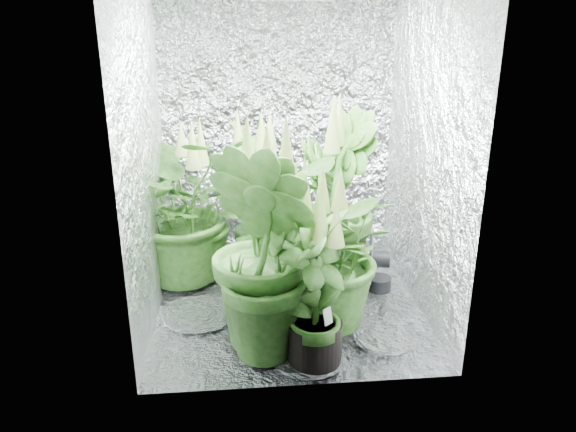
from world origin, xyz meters
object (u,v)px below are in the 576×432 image
Objects in this scene: plant_a at (185,209)px; plant_d at (275,234)px; plant_e at (322,254)px; plant_f at (315,293)px; plant_b at (257,202)px; plant_g at (266,253)px; circulation_fan at (375,266)px; plant_c at (334,204)px.

plant_a is 0.68m from plant_d.
plant_e is 1.07× the size of plant_f.
plant_a is at bearing -169.84° from plant_b.
plant_b is at bearing 101.21° from plant_d.
plant_a is 1.06m from plant_e.
plant_e is 0.36m from plant_f.
plant_f is at bearing -103.89° from plant_e.
plant_d is at bearing -78.79° from plant_b.
plant_a is at bearing 138.86° from plant_e.
plant_a is 1.02× the size of plant_b.
plant_d is at bearing 81.04° from plant_g.
plant_d is 0.40m from plant_e.
plant_g is (-0.23, 0.13, 0.17)m from plant_f.
plant_g is 3.21× the size of circulation_fan.
plant_d reaches higher than plant_f.
plant_c is at bearing -9.68° from plant_a.
plant_g reaches higher than circulation_fan.
plant_d is (-0.39, -0.21, -0.11)m from plant_c.
plant_c is 0.92m from plant_f.
plant_a is 0.97m from plant_c.
plant_b is at bearing 10.16° from plant_a.
plant_d is at bearing 125.99° from plant_e.
plant_f is (-0.08, -0.34, -0.05)m from plant_e.
plant_b is 0.91× the size of plant_c.
plant_g reaches higher than plant_c.
plant_g is (0.48, -0.90, 0.07)m from plant_a.
plant_c is 0.45m from plant_d.
plant_b is 0.90× the size of plant_g.
plant_c is at bearing -27.21° from plant_b.
plant_f is at bearing -77.91° from plant_b.
plant_a reaches higher than plant_f.
plant_f is (-0.24, -0.87, -0.16)m from plant_c.
plant_c is at bearing 73.75° from plant_e.
plant_f is 2.39× the size of circulation_fan.
plant_b is 1.13× the size of plant_e.
plant_e is at bearing -121.06° from circulation_fan.
plant_d reaches higher than plant_e.
plant_c reaches higher than plant_a.
plant_a is 1.02m from plant_g.
plant_e is (-0.16, -0.53, -0.10)m from plant_c.
plant_e is 2.56× the size of circulation_fan.
plant_c reaches higher than plant_f.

